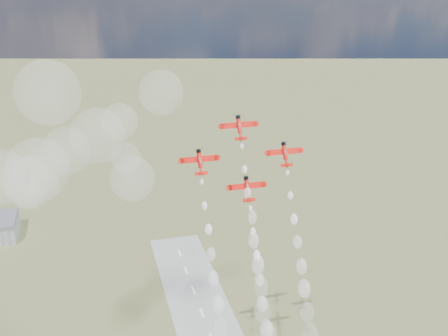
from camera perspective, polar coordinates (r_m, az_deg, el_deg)
plane_lead at (r=159.55m, az=1.68°, el=4.46°), size 10.98×5.74×7.18m
plane_left at (r=154.77m, az=-2.65°, el=0.71°), size 10.98×5.74×7.18m
plane_right at (r=162.26m, az=6.65°, el=1.55°), size 10.98×5.74×7.18m
plane_slot at (r=156.98m, az=2.55°, el=-2.23°), size 10.98×5.74×7.18m
smoke_trail_lead at (r=157.96m, az=4.14°, el=-13.79°), size 5.59×29.82×53.03m
smoke_trail_right at (r=163.48m, az=9.24°, el=-16.12°), size 5.25×29.98×52.32m
drifted_smoke_cloud at (r=181.30m, az=-16.66°, el=2.33°), size 67.88×35.47×51.60m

